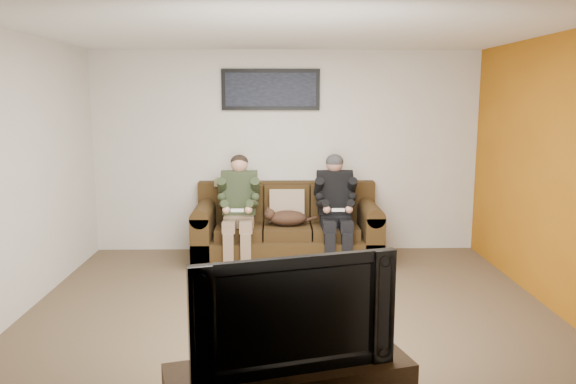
{
  "coord_description": "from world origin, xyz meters",
  "views": [
    {
      "loc": [
        -0.12,
        -5.03,
        2.0
      ],
      "look_at": [
        0.0,
        1.2,
        0.95
      ],
      "focal_mm": 35.0,
      "sensor_mm": 36.0,
      "label": 1
    }
  ],
  "objects_px": {
    "sofa": "(287,231)",
    "person_right": "(335,203)",
    "cat": "(286,218)",
    "person_left": "(239,203)",
    "television": "(290,309)",
    "framed_poster": "(271,90)"
  },
  "relations": [
    {
      "from": "person_left",
      "to": "person_right",
      "type": "relative_size",
      "value": 0.99
    },
    {
      "from": "sofa",
      "to": "television",
      "type": "bearing_deg",
      "value": -90.8
    },
    {
      "from": "person_right",
      "to": "cat",
      "type": "relative_size",
      "value": 2.0
    },
    {
      "from": "sofa",
      "to": "cat",
      "type": "xyz_separation_m",
      "value": [
        -0.01,
        -0.17,
        0.2
      ]
    },
    {
      "from": "person_right",
      "to": "television",
      "type": "relative_size",
      "value": 1.11
    },
    {
      "from": "person_right",
      "to": "person_left",
      "type": "bearing_deg",
      "value": -179.98
    },
    {
      "from": "sofa",
      "to": "cat",
      "type": "relative_size",
      "value": 3.45
    },
    {
      "from": "cat",
      "to": "television",
      "type": "distance_m",
      "value": 3.62
    },
    {
      "from": "cat",
      "to": "person_left",
      "type": "bearing_deg",
      "value": -178.29
    },
    {
      "from": "person_left",
      "to": "person_right",
      "type": "distance_m",
      "value": 1.17
    },
    {
      "from": "person_right",
      "to": "television",
      "type": "xyz_separation_m",
      "value": [
        -0.64,
        -3.59,
        0.05
      ]
    },
    {
      "from": "person_right",
      "to": "cat",
      "type": "distance_m",
      "value": 0.63
    },
    {
      "from": "sofa",
      "to": "person_right",
      "type": "xyz_separation_m",
      "value": [
        0.59,
        -0.19,
        0.39
      ]
    },
    {
      "from": "person_left",
      "to": "television",
      "type": "height_order",
      "value": "person_left"
    },
    {
      "from": "television",
      "to": "framed_poster",
      "type": "bearing_deg",
      "value": 76.08
    },
    {
      "from": "sofa",
      "to": "television",
      "type": "relative_size",
      "value": 1.9
    },
    {
      "from": "sofa",
      "to": "person_right",
      "type": "distance_m",
      "value": 0.73
    },
    {
      "from": "cat",
      "to": "television",
      "type": "xyz_separation_m",
      "value": [
        -0.04,
        -3.61,
        0.24
      ]
    },
    {
      "from": "sofa",
      "to": "person_left",
      "type": "bearing_deg",
      "value": -161.98
    },
    {
      "from": "cat",
      "to": "sofa",
      "type": "bearing_deg",
      "value": 85.3
    },
    {
      "from": "framed_poster",
      "to": "television",
      "type": "xyz_separation_m",
      "value": [
        0.15,
        -4.17,
        -1.3
      ]
    },
    {
      "from": "person_right",
      "to": "framed_poster",
      "type": "xyz_separation_m",
      "value": [
        -0.79,
        0.57,
        1.36
      ]
    }
  ]
}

